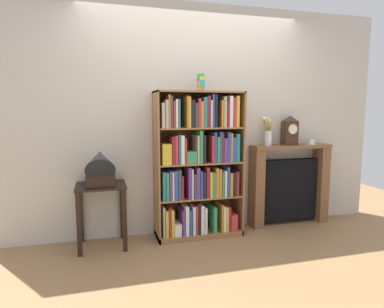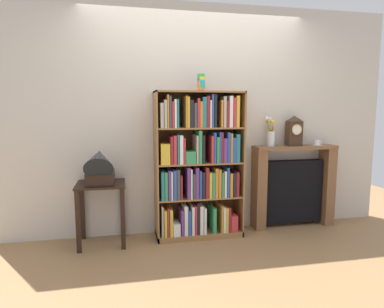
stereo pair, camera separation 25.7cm
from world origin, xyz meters
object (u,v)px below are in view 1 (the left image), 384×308
Objects in this scene: cup_stack at (201,83)px; teacup_with_saucer at (312,142)px; gramophone at (100,167)px; fireplace_mantel at (289,185)px; mantel_clock at (290,130)px; flower_vase at (268,133)px; side_table_left at (101,201)px; bookshelf at (199,168)px.

teacup_with_saucer is at bearing 1.87° from cup_stack.
gramophone reaches higher than fireplace_mantel.
mantel_clock is at bearing -179.55° from teacup_with_saucer.
cup_stack is 1.50× the size of teacup_with_saucer.
gramophone is 1.97m from flower_vase.
teacup_with_saucer reaches higher than fireplace_mantel.
side_table_left is 1.36× the size of gramophone.
bookshelf is 0.94m from cup_stack.
fireplace_mantel is 2.85× the size of mantel_clock.
teacup_with_saucer is at bearing 3.94° from gramophone.
bookshelf is 1.10m from side_table_left.
fireplace_mantel is at bearing 0.99° from flower_vase.
cup_stack reaches higher than teacup_with_saucer.
gramophone is at bearing -173.30° from cup_stack.
mantel_clock reaches higher than gramophone.
flower_vase is at bearing 4.06° from cup_stack.
side_table_left is 5.24× the size of teacup_with_saucer.
bookshelf is 1.59× the size of fireplace_mantel.
cup_stack is at bearing 2.95° from side_table_left.
mantel_clock is 0.29m from flower_vase.
cup_stack is 0.39× the size of gramophone.
cup_stack is 1.61m from teacup_with_saucer.
flower_vase reaches higher than gramophone.
mantel_clock is (2.23, 0.17, 0.32)m from gramophone.
cup_stack is 0.29× the size of side_table_left.
cup_stack is (0.03, 0.03, 0.94)m from bookshelf.
bookshelf is 4.53× the size of mantel_clock.
gramophone is at bearing -174.46° from flower_vase.
bookshelf reaches higher than teacup_with_saucer.
mantel_clock is at bearing -3.03° from flower_vase.
gramophone is 3.86× the size of teacup_with_saucer.
cup_stack is at bearing -176.76° from fireplace_mantel.
teacup_with_saucer is at bearing 2.33° from side_table_left.
bookshelf is 1.24m from mantel_clock.
bookshelf reaches higher than side_table_left.
gramophone reaches higher than side_table_left.
gramophone is at bearing -174.77° from bookshelf.
fireplace_mantel is at bearing 4.91° from gramophone.
gramophone is at bearing -176.06° from teacup_with_saucer.
teacup_with_saucer is (2.55, 0.18, 0.17)m from gramophone.
side_table_left is (-1.09, -0.06, -1.23)m from cup_stack.
side_table_left is at bearing -178.63° from bookshelf.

